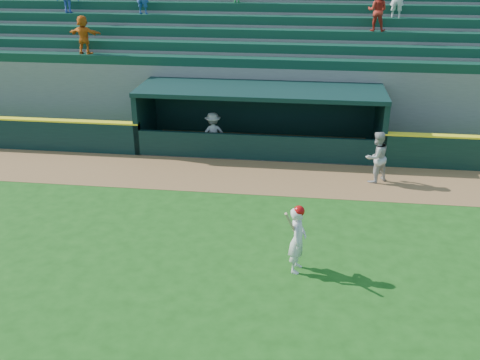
{
  "coord_description": "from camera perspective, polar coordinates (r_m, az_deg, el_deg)",
  "views": [
    {
      "loc": [
        1.76,
        -12.2,
        7.39
      ],
      "look_at": [
        0.0,
        1.6,
        1.3
      ],
      "focal_mm": 40.0,
      "sensor_mm": 36.0,
      "label": 1
    }
  ],
  "objects": [
    {
      "name": "ground",
      "position": [
        14.37,
        -0.82,
        -7.3
      ],
      "size": [
        120.0,
        120.0,
        0.0
      ],
      "primitive_type": "plane",
      "color": "#184B12",
      "rests_on": "ground"
    },
    {
      "name": "dugout",
      "position": [
        21.16,
        2.22,
        7.06
      ],
      "size": [
        9.4,
        2.8,
        2.46
      ],
      "color": "slate",
      "rests_on": "ground"
    },
    {
      "name": "warning_track",
      "position": [
        18.71,
        1.28,
        0.39
      ],
      "size": [
        40.0,
        3.0,
        0.01
      ],
      "primitive_type": "cube",
      "color": "brown",
      "rests_on": "ground"
    },
    {
      "name": "stands",
      "position": [
        25.33,
        3.13,
        12.26
      ],
      "size": [
        34.5,
        6.27,
        7.6
      ],
      "color": "slate",
      "rests_on": "ground"
    },
    {
      "name": "dugout_player_front",
      "position": [
        18.56,
        14.35,
        2.38
      ],
      "size": [
        1.1,
        1.05,
        1.78
      ],
      "primitive_type": "imported",
      "rotation": [
        0.0,
        0.0,
        3.75
      ],
      "color": "#A6A6A0",
      "rests_on": "ground"
    },
    {
      "name": "batter_at_plate",
      "position": [
        13.12,
        6.17,
        -6.22
      ],
      "size": [
        0.59,
        0.79,
        1.79
      ],
      "color": "silver",
      "rests_on": "ground"
    },
    {
      "name": "dugout_player_inside",
      "position": [
        20.6,
        -2.9,
        5.0
      ],
      "size": [
        1.19,
        0.92,
        1.63
      ],
      "primitive_type": "imported",
      "rotation": [
        0.0,
        0.0,
        3.48
      ],
      "color": "#9E9D99",
      "rests_on": "ground"
    }
  ]
}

